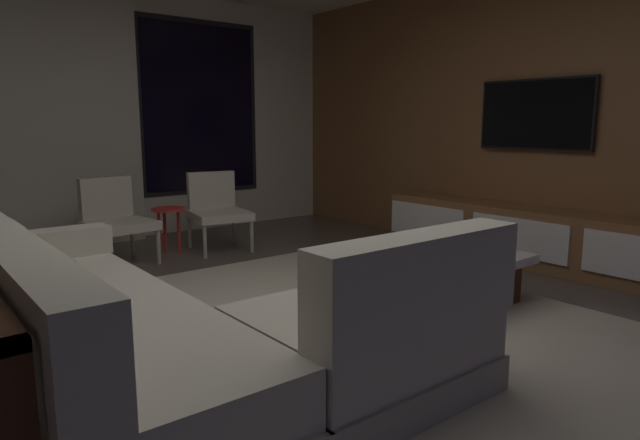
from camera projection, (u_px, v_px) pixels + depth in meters
floor at (286, 342)px, 3.27m from camera, size 9.20×9.20×0.00m
back_wall_with_window at (80, 116)px, 5.79m from camera, size 6.60×0.30×2.70m
media_wall at (568, 114)px, 4.92m from camera, size 0.12×7.80×2.70m
area_rug at (343, 332)px, 3.41m from camera, size 3.20×3.80×0.01m
sectional_couch at (163, 334)px, 2.62m from camera, size 1.98×2.50×0.82m
coffee_table at (421, 275)px, 4.02m from camera, size 1.16×1.16×0.36m
book_stack_on_coffee_table at (460, 245)px, 3.94m from camera, size 0.28×0.21×0.11m
accent_chair_near_window at (217, 207)px, 5.65m from camera, size 0.62×0.64×0.78m
accent_chair_by_curtain at (114, 216)px, 5.08m from camera, size 0.61×0.62×0.78m
side_stool at (168, 216)px, 5.43m from camera, size 0.32×0.32×0.46m
media_console at (536, 239)px, 4.97m from camera, size 0.46×3.10×0.52m
mounted_tv at (535, 114)px, 5.05m from camera, size 0.05×1.10×0.64m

